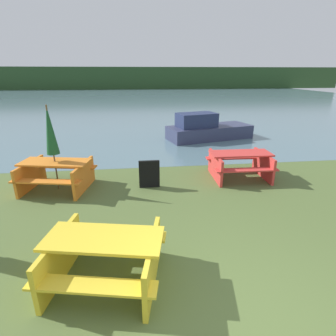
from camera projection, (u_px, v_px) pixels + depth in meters
The scene contains 8 objects.
water at pixel (146, 98), 32.01m from camera, with size 60.00×50.00×0.00m.
far_treeline at pixel (142, 78), 49.99m from camera, with size 80.00×1.60×4.00m.
picnic_table_yellow at pixel (105, 255), 3.78m from camera, with size 1.90×1.68×0.75m.
picnic_table_orange at pixel (56, 172), 6.86m from camera, with size 1.96×1.68×0.77m.
picnic_table_red at pixel (240, 163), 7.62m from camera, with size 1.76×1.43×0.76m.
umbrella_darkgreen at pixel (50, 130), 6.48m from camera, with size 0.32×0.32×2.20m.
boat at pixel (206, 129), 12.19m from camera, with size 4.15×2.38×1.22m.
signboard at pixel (149, 174), 6.99m from camera, with size 0.55×0.08×0.75m.
Camera 1 is at (-1.18, -2.00, 2.92)m, focal length 28.00 mm.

